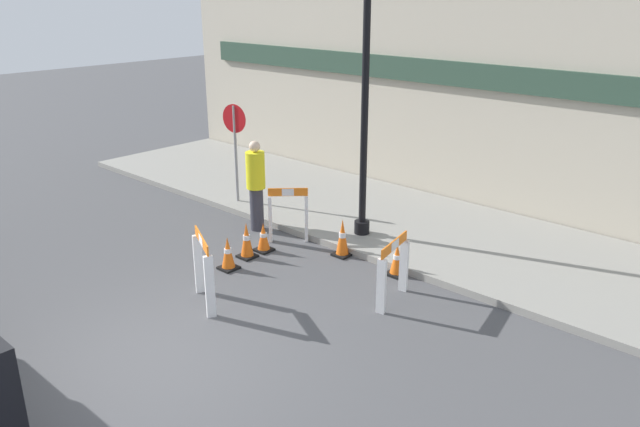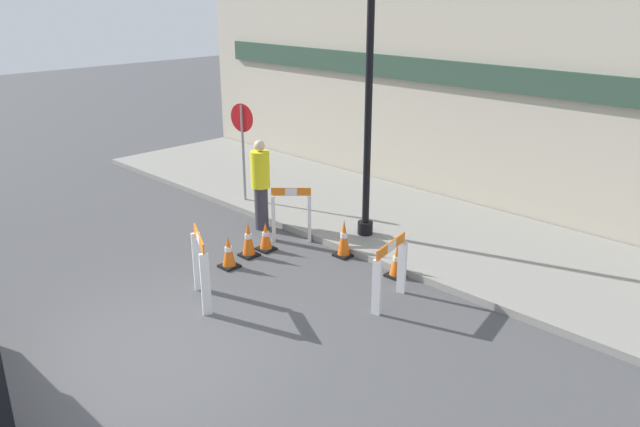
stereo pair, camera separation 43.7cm
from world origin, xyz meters
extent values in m
plane|color=#4C4C4F|center=(0.00, 0.00, 0.00)|extent=(60.00, 60.00, 0.00)
cube|color=gray|center=(0.00, 6.34, 0.06)|extent=(18.00, 3.69, 0.12)
cube|color=#BCB29E|center=(0.00, 8.27, 2.75)|extent=(18.00, 0.12, 5.50)
cube|color=#2D4738|center=(0.00, 8.16, 2.80)|extent=(16.20, 0.10, 0.50)
cylinder|color=black|center=(-0.63, 5.23, 0.24)|extent=(0.29, 0.29, 0.24)
cylinder|color=black|center=(-0.63, 5.23, 3.14)|extent=(0.13, 0.13, 6.04)
cylinder|color=gray|center=(-3.81, 4.91, 1.15)|extent=(0.06, 0.06, 2.07)
cylinder|color=red|center=(-3.81, 4.91, 1.92)|extent=(0.59, 0.12, 0.60)
cube|color=white|center=(-1.34, 4.47, 0.45)|extent=(0.14, 0.14, 0.89)
cube|color=white|center=(-1.82, 4.00, 0.45)|extent=(0.14, 0.14, 0.89)
cube|color=orange|center=(-1.58, 4.23, 0.97)|extent=(0.53, 0.53, 0.15)
cube|color=white|center=(-1.58, 4.23, 0.97)|extent=(0.18, 0.18, 0.14)
cube|color=white|center=(-1.14, 1.84, 0.48)|extent=(0.11, 0.14, 0.96)
cube|color=white|center=(-0.39, 1.47, 0.48)|extent=(0.11, 0.14, 0.96)
cube|color=orange|center=(-0.76, 1.65, 1.03)|extent=(0.81, 0.42, 0.15)
cube|color=white|center=(-0.76, 1.65, 1.03)|extent=(0.25, 0.15, 0.13)
cube|color=white|center=(1.35, 3.20, 0.43)|extent=(0.14, 0.09, 0.85)
cube|color=white|center=(1.17, 4.00, 0.43)|extent=(0.14, 0.09, 0.85)
cube|color=orange|center=(1.26, 3.60, 0.93)|extent=(0.21, 0.87, 0.15)
cube|color=white|center=(1.26, 3.60, 0.93)|extent=(0.08, 0.27, 0.14)
cube|color=black|center=(-0.41, 4.40, 0.02)|extent=(0.30, 0.30, 0.04)
cone|color=orange|center=(-0.41, 4.40, 0.36)|extent=(0.22, 0.22, 0.65)
cylinder|color=white|center=(-0.41, 4.40, 0.40)|extent=(0.13, 0.13, 0.09)
cube|color=black|center=(-1.59, 3.61, 0.02)|extent=(0.30, 0.30, 0.04)
cone|color=orange|center=(-1.59, 3.61, 0.28)|extent=(0.23, 0.22, 0.49)
cylinder|color=white|center=(-1.59, 3.61, 0.31)|extent=(0.13, 0.13, 0.07)
cube|color=black|center=(0.77, 4.40, 0.02)|extent=(0.30, 0.30, 0.04)
cone|color=orange|center=(0.77, 4.40, 0.30)|extent=(0.23, 0.22, 0.52)
cylinder|color=white|center=(0.77, 4.40, 0.32)|extent=(0.13, 0.13, 0.07)
cube|color=black|center=(-1.47, 2.68, 0.02)|extent=(0.30, 0.30, 0.04)
cone|color=orange|center=(-1.47, 2.68, 0.31)|extent=(0.23, 0.22, 0.54)
cylinder|color=white|center=(-1.47, 2.68, 0.34)|extent=(0.13, 0.13, 0.08)
cube|color=black|center=(-1.60, 3.22, 0.02)|extent=(0.30, 0.30, 0.04)
cone|color=orange|center=(-1.60, 3.22, 0.34)|extent=(0.23, 0.22, 0.61)
cylinder|color=white|center=(-1.60, 3.22, 0.38)|extent=(0.13, 0.13, 0.09)
cylinder|color=#33333D|center=(-2.46, 4.25, 0.43)|extent=(0.35, 0.35, 0.85)
cylinder|color=yellow|center=(-2.46, 4.25, 1.21)|extent=(0.49, 0.49, 0.71)
sphere|color=beige|center=(-2.46, 4.25, 1.67)|extent=(0.28, 0.28, 0.21)
camera|label=1|loc=(6.12, -3.37, 4.48)|focal=35.00mm
camera|label=2|loc=(6.44, -3.06, 4.48)|focal=35.00mm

